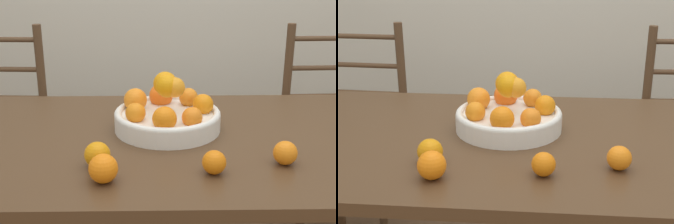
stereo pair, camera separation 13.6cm
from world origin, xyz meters
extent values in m
cube|color=#4C331E|center=(0.00, 0.00, 0.73)|extent=(1.98, 0.84, 0.03)
cylinder|color=white|center=(-0.16, 0.07, 0.77)|extent=(0.34, 0.34, 0.05)
torus|color=white|center=(-0.16, 0.07, 0.80)|extent=(0.34, 0.34, 0.02)
sphere|color=orange|center=(-0.04, 0.08, 0.83)|extent=(0.07, 0.07, 0.07)
sphere|color=orange|center=(-0.08, 0.16, 0.82)|extent=(0.06, 0.06, 0.06)
sphere|color=orange|center=(-0.17, 0.18, 0.82)|extent=(0.08, 0.08, 0.08)
sphere|color=orange|center=(-0.26, 0.12, 0.83)|extent=(0.08, 0.08, 0.08)
sphere|color=orange|center=(-0.25, 0.01, 0.82)|extent=(0.06, 0.06, 0.06)
sphere|color=orange|center=(-0.17, -0.05, 0.82)|extent=(0.07, 0.07, 0.07)
sphere|color=orange|center=(-0.08, -0.02, 0.82)|extent=(0.06, 0.06, 0.06)
sphere|color=orange|center=(-0.13, 0.06, 0.89)|extent=(0.06, 0.06, 0.06)
sphere|color=orange|center=(-0.16, 0.09, 0.89)|extent=(0.08, 0.08, 0.08)
sphere|color=orange|center=(-0.16, 0.06, 0.89)|extent=(0.07, 0.07, 0.07)
sphere|color=orange|center=(0.15, -0.19, 0.78)|extent=(0.06, 0.06, 0.06)
sphere|color=orange|center=(-0.34, -0.20, 0.78)|extent=(0.07, 0.07, 0.07)
sphere|color=orange|center=(-0.32, -0.29, 0.78)|extent=(0.07, 0.07, 0.07)
sphere|color=orange|center=(-0.04, -0.24, 0.78)|extent=(0.06, 0.06, 0.06)
cylinder|color=#513823|center=(-0.76, 0.47, 0.23)|extent=(0.04, 0.04, 0.46)
cylinder|color=#513823|center=(-0.74, 0.83, 0.48)|extent=(0.04, 0.04, 0.96)
cylinder|color=#513823|center=(-0.93, 0.84, 0.61)|extent=(0.38, 0.04, 0.02)
cylinder|color=#513823|center=(-0.93, 0.84, 0.75)|extent=(0.38, 0.04, 0.02)
cylinder|color=#513823|center=(0.45, 0.47, 0.23)|extent=(0.04, 0.04, 0.46)
cylinder|color=#513823|center=(0.43, 0.83, 0.48)|extent=(0.04, 0.04, 0.96)
cube|color=#513823|center=(0.63, 0.66, 0.48)|extent=(0.43, 0.41, 0.04)
cylinder|color=#513823|center=(0.62, 0.84, 0.61)|extent=(0.38, 0.04, 0.02)
cylinder|color=#513823|center=(0.62, 0.84, 0.75)|extent=(0.38, 0.04, 0.02)
cylinder|color=#513823|center=(0.62, 0.84, 0.89)|extent=(0.38, 0.04, 0.02)
camera|label=1|loc=(-0.18, -1.32, 1.30)|focal=50.00mm
camera|label=2|loc=(-0.04, -1.31, 1.30)|focal=50.00mm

